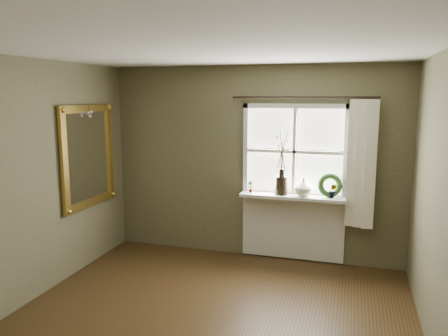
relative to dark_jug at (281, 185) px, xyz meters
name	(u,v)px	position (x,y,z in m)	size (l,w,h in m)	color
ceiling	(194,47)	(-0.41, -2.12, 1.56)	(4.50, 4.50, 0.00)	silver
wall_back	(254,162)	(-0.41, 0.18, 0.26)	(4.00, 0.10, 2.60)	brown
wall_left	(3,187)	(-2.46, -2.12, 0.26)	(0.10, 4.50, 2.60)	brown
window_frame	(294,152)	(0.14, 0.11, 0.44)	(1.36, 0.06, 1.24)	silver
window_sill	(292,197)	(0.14, 0.00, -0.14)	(1.36, 0.26, 0.04)	silver
window_apron	(292,227)	(0.14, 0.11, -0.58)	(1.36, 0.04, 0.88)	silver
dark_jug	(281,185)	(0.00, 0.00, 0.00)	(0.16, 0.16, 0.24)	black
cream_vase	(303,187)	(0.28, 0.00, -0.01)	(0.22, 0.22, 0.23)	silver
wreath	(330,188)	(0.61, 0.04, 0.00)	(0.31, 0.31, 0.08)	#28461F
potted_plant_left	(250,187)	(-0.42, 0.00, -0.04)	(0.08, 0.06, 0.16)	#28461F
potted_plant_right	(332,191)	(0.65, 0.00, -0.03)	(0.10, 0.08, 0.18)	#28461F
curtain	(361,164)	(0.98, 0.01, 0.32)	(0.36, 0.12, 1.59)	silver
curtain_rod	(303,97)	(0.24, 0.05, 1.14)	(0.03, 0.03, 1.84)	black
gilt_mirror	(88,156)	(-2.37, -0.76, 0.40)	(0.10, 1.09, 1.30)	white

